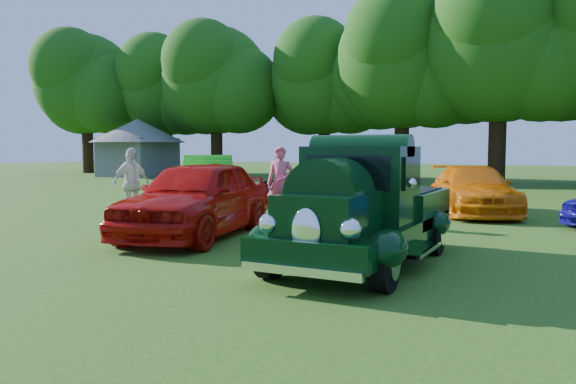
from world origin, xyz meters
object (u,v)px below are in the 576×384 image
at_px(back_car_black, 306,186).
at_px(gazebo, 138,141).
at_px(red_convertible, 197,198).
at_px(spectator_grey, 330,187).
at_px(back_car_orange, 473,190).
at_px(spectator_white, 131,183).
at_px(hero_pickup, 365,213).
at_px(back_car_lime, 208,178).
at_px(spectator_pink, 280,184).

bearing_deg(back_car_black, gazebo, 152.37).
distance_m(red_convertible, spectator_grey, 3.61).
height_order(back_car_orange, spectator_white, spectator_white).
height_order(back_car_black, back_car_orange, back_car_orange).
xyz_separation_m(spectator_grey, gazebo, (-21.06, 16.39, 1.45)).
distance_m(red_convertible, spectator_white, 3.73).
height_order(hero_pickup, back_car_lime, hero_pickup).
xyz_separation_m(red_convertible, back_car_lime, (-4.70, 7.07, -0.01)).
height_order(back_car_black, spectator_pink, spectator_pink).
height_order(back_car_lime, back_car_black, back_car_lime).
bearing_deg(red_convertible, back_car_orange, 46.25).
bearing_deg(back_car_lime, hero_pickup, -77.87).
relative_size(red_convertible, spectator_grey, 2.60).
xyz_separation_m(back_car_lime, gazebo, (-14.59, 12.47, 1.57)).
relative_size(hero_pickup, spectator_white, 2.57).
bearing_deg(spectator_white, spectator_pink, -55.95).
bearing_deg(spectator_pink, hero_pickup, -68.96).
bearing_deg(back_car_orange, gazebo, 131.20).
bearing_deg(gazebo, red_convertible, -45.36).
bearing_deg(gazebo, spectator_white, -48.35).
xyz_separation_m(back_car_orange, spectator_grey, (-2.83, -4.00, 0.25)).
distance_m(back_car_orange, spectator_grey, 4.91).
height_order(back_car_orange, spectator_pink, spectator_pink).
xyz_separation_m(back_car_black, back_car_orange, (5.76, -0.81, 0.10)).
bearing_deg(red_convertible, spectator_pink, 72.67).
bearing_deg(spectator_pink, back_car_black, 86.59).
relative_size(hero_pickup, red_convertible, 1.01).
bearing_deg(spectator_white, back_car_lime, 25.21).
distance_m(back_car_black, spectator_grey, 5.64).
relative_size(hero_pickup, spectator_pink, 2.52).
height_order(red_convertible, back_car_black, red_convertible).
xyz_separation_m(hero_pickup, back_car_orange, (0.42, 8.21, -0.14)).
height_order(red_convertible, back_car_orange, red_convertible).
bearing_deg(back_car_orange, spectator_grey, -146.65).
relative_size(back_car_lime, spectator_pink, 2.57).
height_order(hero_pickup, spectator_pink, spectator_pink).
relative_size(spectator_grey, spectator_white, 0.98).
bearing_deg(back_car_black, spectator_pink, -67.44).
bearing_deg(back_car_orange, back_car_lime, 159.14).
relative_size(hero_pickup, back_car_orange, 1.03).
bearing_deg(gazebo, spectator_pink, -39.80).
height_order(hero_pickup, gazebo, gazebo).
relative_size(hero_pickup, back_car_lime, 0.98).
xyz_separation_m(back_car_orange, gazebo, (-23.89, 12.39, 1.70)).
distance_m(hero_pickup, spectator_grey, 4.85).
bearing_deg(spectator_pink, back_car_lime, 121.38).
xyz_separation_m(back_car_black, spectator_pink, (1.52, -4.78, 0.38)).
xyz_separation_m(spectator_pink, spectator_white, (-3.71, -1.55, -0.02)).
relative_size(spectator_pink, gazebo, 0.31).
relative_size(back_car_lime, spectator_grey, 2.66).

